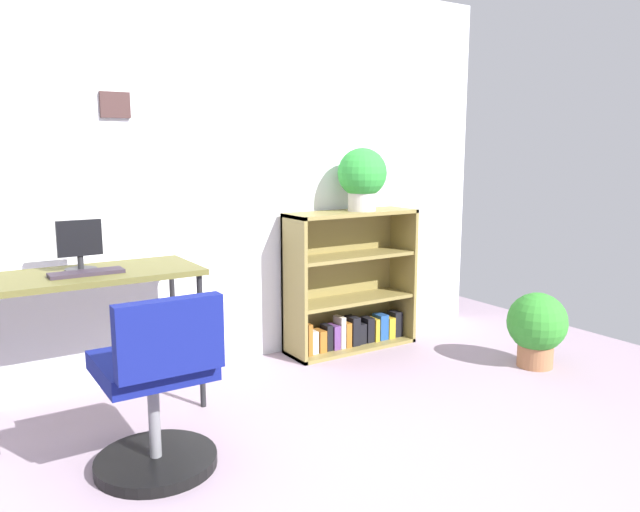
{
  "coord_description": "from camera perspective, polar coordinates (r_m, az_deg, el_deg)",
  "views": [
    {
      "loc": [
        -1.0,
        -1.43,
        1.36
      ],
      "look_at": [
        0.73,
        1.27,
        0.8
      ],
      "focal_mm": 34.77,
      "sensor_mm": 36.0,
      "label": 1
    }
  ],
  "objects": [
    {
      "name": "wall_back",
      "position": [
        3.72,
        -17.09,
        7.14
      ],
      "size": [
        5.2,
        0.12,
        2.42
      ],
      "color": "silver",
      "rests_on": "ground_plane"
    },
    {
      "name": "desk",
      "position": [
        3.32,
        -20.4,
        -2.51
      ],
      "size": [
        1.07,
        0.51,
        0.75
      ],
      "color": "brown",
      "rests_on": "ground_plane"
    },
    {
      "name": "monitor",
      "position": [
        3.32,
        -21.23,
        0.84
      ],
      "size": [
        0.22,
        0.16,
        0.26
      ],
      "color": "#262628",
      "rests_on": "desk"
    },
    {
      "name": "keyboard",
      "position": [
        3.24,
        -20.7,
        -1.46
      ],
      "size": [
        0.35,
        0.11,
        0.02
      ],
      "primitive_type": "cube",
      "color": "#2E2530",
      "rests_on": "desk"
    },
    {
      "name": "office_chair",
      "position": [
        2.72,
        -14.75,
        -12.32
      ],
      "size": [
        0.52,
        0.55,
        0.8
      ],
      "color": "black",
      "rests_on": "ground_plane"
    },
    {
      "name": "bookshelf_low",
      "position": [
        4.25,
        2.54,
        -3.02
      ],
      "size": [
        0.92,
        0.3,
        0.95
      ],
      "color": "olive",
      "rests_on": "ground_plane"
    },
    {
      "name": "potted_plant_on_shelf",
      "position": [
        4.15,
        3.91,
        7.36
      ],
      "size": [
        0.33,
        0.33,
        0.42
      ],
      "color": "#B7B2A8",
      "rests_on": "bookshelf_low"
    },
    {
      "name": "potted_plant_floor",
      "position": [
        4.12,
        19.33,
        -6.1
      ],
      "size": [
        0.37,
        0.37,
        0.47
      ],
      "color": "#9E6642",
      "rests_on": "ground_plane"
    }
  ]
}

